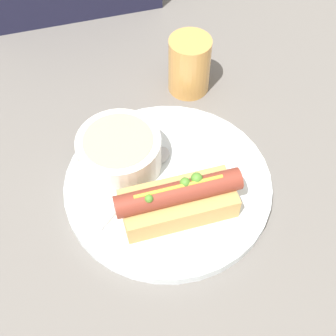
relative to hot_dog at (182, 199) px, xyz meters
name	(u,v)px	position (x,y,z in m)	size (l,w,h in m)	color
ground_plane	(168,188)	(-0.01, 0.05, -0.04)	(4.00, 4.00, 0.00)	slate
dinner_plate	(168,185)	(-0.01, 0.05, -0.03)	(0.29, 0.29, 0.02)	white
hot_dog	(182,199)	(0.00, 0.00, 0.00)	(0.16, 0.06, 0.06)	tan
soup_bowl	(119,151)	(-0.06, 0.10, 0.00)	(0.11, 0.11, 0.05)	silver
spoon	(152,167)	(-0.02, 0.08, -0.02)	(0.13, 0.11, 0.01)	#B7B7BC
drinking_glass	(189,65)	(0.08, 0.23, 0.01)	(0.07, 0.07, 0.09)	#D8994C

